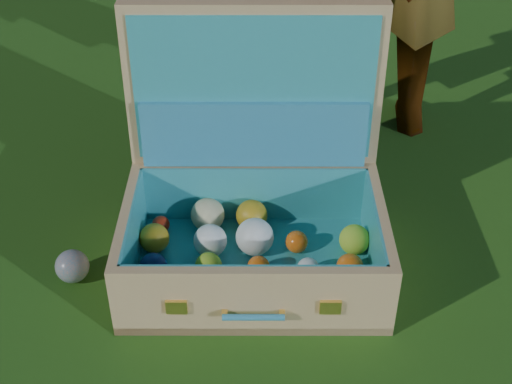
# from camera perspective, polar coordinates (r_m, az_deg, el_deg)

# --- Properties ---
(ground) EXTENTS (60.00, 60.00, 0.00)m
(ground) POSITION_cam_1_polar(r_m,az_deg,el_deg) (1.62, -1.09, -7.65)
(ground) COLOR #215114
(ground) RESTS_ON ground
(stray_ball) EXTENTS (0.08, 0.08, 0.08)m
(stray_ball) POSITION_cam_1_polar(r_m,az_deg,el_deg) (1.66, -14.49, -5.77)
(stray_ball) COLOR teal
(stray_ball) RESTS_ON ground
(suitcase) EXTENTS (0.61, 0.48, 0.56)m
(suitcase) POSITION_cam_1_polar(r_m,az_deg,el_deg) (1.61, -0.33, -0.53)
(suitcase) COLOR #DAB075
(suitcase) RESTS_ON ground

